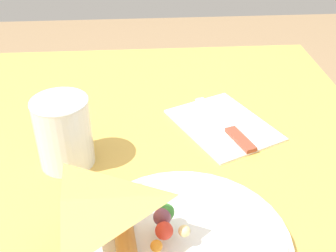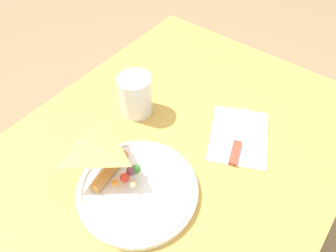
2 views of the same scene
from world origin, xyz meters
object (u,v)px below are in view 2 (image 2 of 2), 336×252
butter_knife (239,138)px  milk_glass (136,95)px  napkin_folded (239,136)px  dining_table (159,192)px  plate_pizza (136,188)px

butter_knife → milk_glass: bearing=86.6°
napkin_folded → butter_knife: bearing=-160.7°
dining_table → napkin_folded: 0.25m
dining_table → milk_glass: 0.25m
plate_pizza → dining_table: bearing=4.4°
napkin_folded → butter_knife: (-0.01, -0.00, 0.00)m
dining_table → napkin_folded: size_ratio=4.85×
dining_table → plate_pizza: plate_pizza is taller
milk_glass → butter_knife: 0.28m
milk_glass → napkin_folded: 0.28m
milk_glass → napkin_folded: bearing=-72.2°
plate_pizza → napkin_folded: plate_pizza is taller
dining_table → napkin_folded: napkin_folded is taller
dining_table → milk_glass: size_ratio=9.88×
napkin_folded → milk_glass: bearing=107.8°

